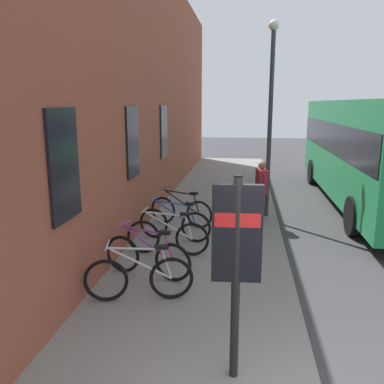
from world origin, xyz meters
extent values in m
plane|color=#38383A|center=(6.00, -1.00, 0.00)|extent=(60.00, 60.00, 0.00)
cube|color=gray|center=(8.00, 1.75, 0.06)|extent=(24.00, 3.50, 0.12)
cube|color=brown|center=(9.00, 3.80, 3.72)|extent=(22.00, 0.60, 7.44)
cube|color=black|center=(2.00, 3.48, 2.40)|extent=(0.90, 0.06, 1.60)
cube|color=black|center=(5.50, 3.48, 2.40)|extent=(0.90, 0.06, 1.60)
cube|color=black|center=(9.00, 3.48, 2.40)|extent=(0.90, 0.06, 1.60)
torus|color=black|center=(2.41, 3.10, 0.48)|extent=(0.21, 0.72, 0.72)
torus|color=black|center=(2.63, 2.07, 0.48)|extent=(0.21, 0.72, 0.72)
cylinder|color=silver|center=(2.52, 2.56, 0.76)|extent=(0.25, 1.00, 0.58)
cylinder|color=silver|center=(2.51, 2.63, 1.00)|extent=(0.22, 0.84, 0.09)
cylinder|color=silver|center=(2.61, 2.14, 0.73)|extent=(0.07, 0.19, 0.51)
cube|color=black|center=(2.60, 2.22, 1.02)|extent=(0.14, 0.22, 0.06)
cylinder|color=silver|center=(2.42, 3.05, 1.08)|extent=(0.47, 0.12, 0.02)
torus|color=black|center=(3.56, 3.18, 0.48)|extent=(0.24, 0.71, 0.72)
torus|color=black|center=(3.29, 2.17, 0.48)|extent=(0.24, 0.71, 0.72)
cylinder|color=#8C338C|center=(3.42, 2.65, 0.76)|extent=(0.30, 0.99, 0.58)
cylinder|color=#8C338C|center=(3.44, 2.72, 1.00)|extent=(0.25, 0.83, 0.09)
cylinder|color=#8C338C|center=(3.31, 2.24, 0.73)|extent=(0.08, 0.19, 0.51)
cube|color=black|center=(3.33, 2.31, 1.02)|extent=(0.15, 0.22, 0.06)
cylinder|color=#8C338C|center=(3.55, 3.13, 1.08)|extent=(0.47, 0.15, 0.02)
torus|color=black|center=(4.58, 3.04, 0.48)|extent=(0.07, 0.72, 0.72)
torus|color=black|center=(4.57, 1.99, 0.48)|extent=(0.07, 0.72, 0.72)
cylinder|color=silver|center=(4.58, 2.49, 0.76)|extent=(0.05, 1.02, 0.58)
cylinder|color=silver|center=(4.58, 2.56, 1.00)|extent=(0.05, 0.85, 0.09)
cylinder|color=silver|center=(4.57, 2.06, 0.73)|extent=(0.04, 0.18, 0.51)
cube|color=black|center=(4.57, 2.14, 1.02)|extent=(0.10, 0.20, 0.06)
cylinder|color=silver|center=(4.58, 2.99, 1.08)|extent=(0.48, 0.03, 0.02)
torus|color=black|center=(5.59, 3.05, 0.48)|extent=(0.19, 0.72, 0.72)
torus|color=black|center=(5.40, 2.01, 0.48)|extent=(0.19, 0.72, 0.72)
cylinder|color=#1E4CA5|center=(5.49, 2.50, 0.76)|extent=(0.22, 1.01, 0.58)
cylinder|color=#1E4CA5|center=(5.51, 2.58, 1.00)|extent=(0.19, 0.84, 0.09)
cylinder|color=#1E4CA5|center=(5.42, 2.09, 0.73)|extent=(0.07, 0.19, 0.51)
cube|color=black|center=(5.43, 2.16, 1.02)|extent=(0.13, 0.21, 0.06)
cylinder|color=#1E4CA5|center=(5.58, 3.00, 1.08)|extent=(0.48, 0.11, 0.02)
torus|color=black|center=(6.79, 3.07, 0.48)|extent=(0.27, 0.71, 0.72)
torus|color=black|center=(6.49, 2.06, 0.48)|extent=(0.27, 0.71, 0.72)
cylinder|color=black|center=(6.63, 2.54, 0.76)|extent=(0.33, 0.98, 0.58)
cylinder|color=black|center=(6.65, 2.61, 1.00)|extent=(0.28, 0.83, 0.09)
cylinder|color=black|center=(6.51, 2.13, 0.73)|extent=(0.09, 0.19, 0.51)
cube|color=black|center=(6.53, 2.21, 1.02)|extent=(0.15, 0.22, 0.06)
cylinder|color=black|center=(6.77, 3.02, 1.08)|extent=(0.47, 0.16, 0.02)
cylinder|color=black|center=(0.87, 1.00, 1.32)|extent=(0.10, 0.10, 2.40)
cube|color=black|center=(0.87, 1.00, 1.87)|extent=(0.11, 0.55, 1.10)
cube|color=red|center=(0.87, 1.00, 2.03)|extent=(0.12, 0.50, 0.16)
cube|color=#1E8C4C|center=(10.11, -3.00, 1.85)|extent=(10.51, 2.56, 3.00)
cube|color=black|center=(10.11, -3.00, 2.21)|extent=(10.30, 2.60, 0.90)
cylinder|color=black|center=(6.76, -1.78, 0.50)|extent=(1.00, 0.26, 1.00)
cylinder|color=black|center=(13.46, -4.22, 0.50)|extent=(1.00, 0.26, 1.00)
cylinder|color=black|center=(13.48, -1.82, 0.50)|extent=(1.00, 0.26, 1.00)
cylinder|color=#723F72|center=(7.38, 0.50, 0.53)|extent=(0.12, 0.12, 0.82)
cylinder|color=#723F72|center=(7.21, 0.46, 0.53)|extent=(0.12, 0.12, 0.82)
cube|color=maroon|center=(7.29, 0.48, 1.24)|extent=(0.52, 0.34, 0.61)
sphere|color=#8C664C|center=(7.29, 0.48, 1.67)|extent=(0.22, 0.22, 0.22)
cylinder|color=maroon|center=(7.56, 0.54, 1.20)|extent=(0.10, 0.10, 0.54)
cylinder|color=maroon|center=(7.03, 0.42, 1.20)|extent=(0.10, 0.10, 0.54)
cylinder|color=#333338|center=(7.88, 0.30, 2.62)|extent=(0.12, 0.12, 4.99)
sphere|color=silver|center=(7.88, 0.30, 5.23)|extent=(0.28, 0.28, 0.28)
camera|label=1|loc=(-3.31, 0.94, 3.26)|focal=37.44mm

